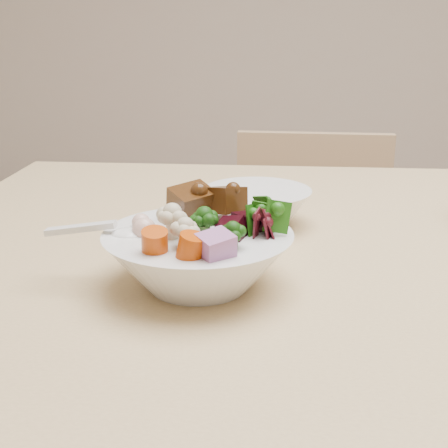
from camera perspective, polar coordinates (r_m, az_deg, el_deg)
The scene contains 4 objects.
chair_far at distance 1.58m, azimuth 7.85°, elevation -5.77°, with size 0.39×0.39×0.85m.
food_bowl at distance 0.70m, azimuth -2.23°, elevation -2.86°, with size 0.21×0.21×0.11m.
soup_spoon at distance 0.70m, azimuth -9.83°, elevation -0.85°, with size 0.12×0.03×0.02m.
side_bowl at distance 0.91m, azimuth 3.00°, elevation 1.55°, with size 0.16×0.16×0.05m, color white, non-canonical shape.
Camera 1 is at (-0.35, -0.98, 1.11)m, focal length 50.00 mm.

